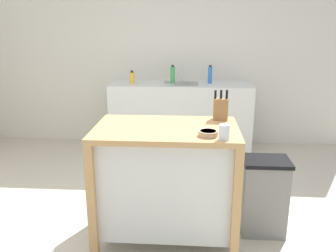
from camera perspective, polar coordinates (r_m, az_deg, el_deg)
The scene contains 12 objects.
ground_plane at distance 2.91m, azimuth -5.49°, elevation -18.16°, with size 6.26×6.26×0.00m, color #BCB29E.
wall_back at distance 4.92m, azimuth -1.12°, elevation 12.26°, with size 5.26×0.10×2.60m, color beige.
kitchen_island at distance 2.75m, azimuth -0.29°, elevation -8.16°, with size 1.06×0.67×0.90m.
knife_block at distance 2.82m, azimuth 8.45°, elevation 2.77°, with size 0.11×0.09×0.24m.
bowl_ceramic_wide at distance 2.41m, azimuth 6.48°, elevation -1.16°, with size 0.13×0.13×0.04m.
drinking_cup at distance 2.34m, azimuth 9.03°, elevation -0.99°, with size 0.07×0.07×0.10m.
trash_bin at distance 2.97m, azimuth 15.16°, elevation -10.83°, with size 0.36×0.28×0.63m.
sink_counter at distance 4.69m, azimuth 2.05°, elevation 1.51°, with size 1.81×0.60×0.89m.
sink_faucet at distance 4.72m, azimuth 2.18°, elevation 8.47°, with size 0.02×0.02×0.22m.
bottle_spray_cleaner at distance 4.58m, azimuth -5.81°, elevation 7.74°, with size 0.06×0.06×0.17m.
bottle_dish_soap at distance 4.60m, azimuth 6.78°, elevation 8.18°, with size 0.05×0.05×0.24m.
bottle_hand_soap at distance 4.59m, azimuth 0.76°, elevation 8.26°, with size 0.06×0.06×0.24m.
Camera 1 is at (0.43, -2.37, 1.64)m, focal length 37.84 mm.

